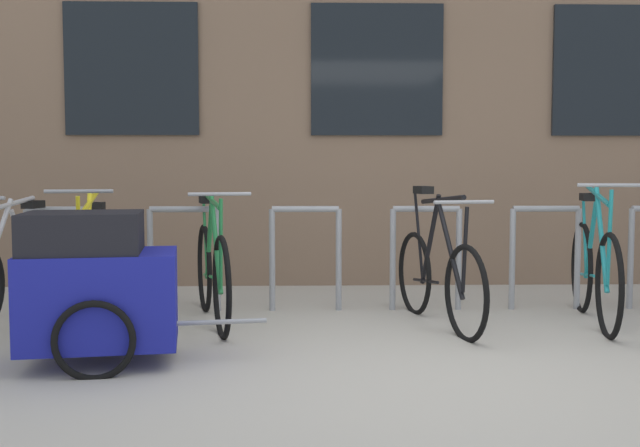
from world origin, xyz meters
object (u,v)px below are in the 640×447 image
(bicycle_black, at_px, (438,275))
(bicycle_green, at_px, (212,271))
(bicycle_yellow, at_px, (92,279))
(bicycle_silver, at_px, (13,273))
(bicycle_teal, at_px, (594,270))
(bike_trailer, at_px, (97,285))

(bicycle_black, distance_m, bicycle_green, 1.71)
(bicycle_green, distance_m, bicycle_yellow, 0.88)
(bicycle_silver, distance_m, bicycle_yellow, 0.67)
(bicycle_teal, bearing_deg, bicycle_yellow, -178.10)
(bicycle_black, xyz_separation_m, bicycle_yellow, (-2.56, -0.08, -0.01))
(bicycle_teal, xyz_separation_m, bike_trailer, (-3.46, -1.11, 0.07))
(bicycle_teal, bearing_deg, bicycle_black, -177.73)
(bicycle_silver, relative_size, bike_trailer, 1.16)
(bicycle_silver, bearing_deg, bicycle_yellow, -17.04)
(bicycle_black, relative_size, bicycle_green, 0.96)
(bicycle_black, bearing_deg, bicycle_yellow, -178.28)
(bicycle_green, relative_size, bicycle_yellow, 1.01)
(bicycle_silver, xyz_separation_m, bicycle_yellow, (0.64, -0.20, -0.03))
(bicycle_black, height_order, bicycle_yellow, same)
(bicycle_silver, xyz_separation_m, bike_trailer, (0.95, -1.18, 0.09))
(bicycle_teal, relative_size, bicycle_yellow, 1.00)
(bicycle_black, height_order, bike_trailer, bicycle_black)
(bicycle_silver, relative_size, bicycle_green, 1.00)
(bicycle_silver, bearing_deg, bike_trailer, -51.40)
(bicycle_teal, bearing_deg, bicycle_green, 177.99)
(bicycle_silver, bearing_deg, bicycle_black, -2.16)
(bicycle_green, bearing_deg, bicycle_black, -5.02)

